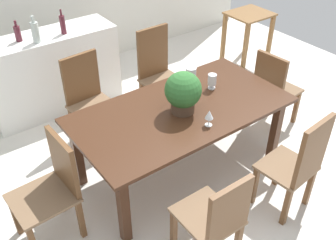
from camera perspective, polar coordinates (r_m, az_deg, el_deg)
ground_plane at (r=4.06m, az=0.95°, el=-6.30°), size 7.04×7.04×0.00m
dining_table at (r=3.59m, az=1.97°, el=0.57°), size 2.00×1.04×0.74m
chair_foot_end at (r=4.45m, az=15.09°, el=4.59°), size 0.48×0.44×0.93m
chair_near_right at (r=3.41m, az=18.55°, el=-5.98°), size 0.46×0.45×1.01m
chair_far_left at (r=4.19m, az=-11.57°, el=3.44°), size 0.48×0.49×0.97m
chair_far_right at (r=4.56m, az=-1.45°, el=7.42°), size 0.45×0.48×1.03m
chair_near_left at (r=2.92m, az=7.07°, el=-14.02°), size 0.40×0.46×0.91m
chair_head_end at (r=3.24m, az=-16.36°, el=-9.12°), size 0.50×0.46×0.92m
flower_centerpiece at (r=3.39m, az=2.22°, el=4.13°), size 0.33×0.33×0.39m
crystal_vase_left at (r=3.83m, az=3.35°, el=6.51°), size 0.10×0.10×0.20m
crystal_vase_center_near at (r=3.81m, az=6.45°, el=5.77°), size 0.08×0.08×0.15m
wine_glass at (r=3.29m, az=6.03°, el=0.73°), size 0.07×0.07×0.15m
kitchen_counter at (r=4.85m, az=-16.45°, el=6.68°), size 1.54×0.51×0.95m
wine_bottle_clear at (r=4.55m, az=-21.07°, el=11.73°), size 0.07×0.07×0.23m
wine_bottle_green at (r=4.45m, az=-18.77°, el=12.08°), size 0.08×0.08×0.29m
wine_bottle_amber at (r=4.59m, az=-15.10°, el=13.32°), size 0.06×0.06×0.28m
side_table at (r=5.88m, az=11.64°, el=13.31°), size 0.59×0.52×0.73m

